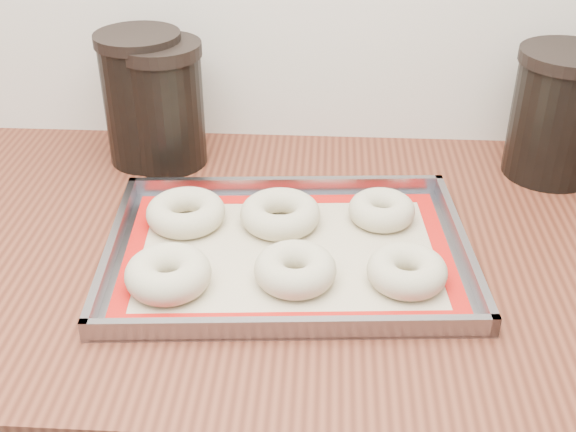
# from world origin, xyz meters

# --- Properties ---
(countertop) EXTENTS (3.06, 0.68, 0.04)m
(countertop) POSITION_xyz_m (0.00, 1.68, 0.88)
(countertop) COLOR brown
(countertop) RESTS_ON cabinet
(baking_tray) EXTENTS (0.48, 0.36, 0.03)m
(baking_tray) POSITION_xyz_m (-0.06, 1.64, 0.91)
(baking_tray) COLOR gray
(baking_tray) RESTS_ON countertop
(baking_mat) EXTENTS (0.44, 0.32, 0.00)m
(baking_mat) POSITION_xyz_m (-0.06, 1.64, 0.90)
(baking_mat) COLOR #C6B793
(baking_mat) RESTS_ON baking_tray
(bagel_front_left) EXTENTS (0.13, 0.13, 0.04)m
(bagel_front_left) POSITION_xyz_m (-0.20, 1.55, 0.92)
(bagel_front_left) COLOR beige
(bagel_front_left) RESTS_ON baking_mat
(bagel_front_mid) EXTENTS (0.11, 0.11, 0.04)m
(bagel_front_mid) POSITION_xyz_m (-0.05, 1.57, 0.92)
(bagel_front_mid) COLOR beige
(bagel_front_mid) RESTS_ON baking_mat
(bagel_front_right) EXTENTS (0.11, 0.11, 0.04)m
(bagel_front_right) POSITION_xyz_m (0.08, 1.58, 0.92)
(bagel_front_right) COLOR beige
(bagel_front_right) RESTS_ON baking_mat
(bagel_back_left) EXTENTS (0.14, 0.14, 0.04)m
(bagel_back_left) POSITION_xyz_m (-0.21, 1.70, 0.92)
(bagel_back_left) COLOR beige
(bagel_back_left) RESTS_ON baking_mat
(bagel_back_mid) EXTENTS (0.11, 0.11, 0.04)m
(bagel_back_mid) POSITION_xyz_m (-0.08, 1.70, 0.92)
(bagel_back_mid) COLOR beige
(bagel_back_mid) RESTS_ON baking_mat
(bagel_back_right) EXTENTS (0.12, 0.12, 0.03)m
(bagel_back_right) POSITION_xyz_m (0.06, 1.72, 0.92)
(bagel_back_right) COLOR beige
(bagel_back_right) RESTS_ON baking_mat
(canister_left) EXTENTS (0.13, 0.13, 0.21)m
(canister_left) POSITION_xyz_m (-0.30, 1.90, 1.00)
(canister_left) COLOR black
(canister_left) RESTS_ON countertop
(canister_mid) EXTENTS (0.13, 0.13, 0.20)m
(canister_mid) POSITION_xyz_m (-0.27, 1.89, 1.00)
(canister_mid) COLOR black
(canister_mid) RESTS_ON countertop
(canister_right) EXTENTS (0.15, 0.15, 0.20)m
(canister_right) POSITION_xyz_m (0.33, 1.89, 1.00)
(canister_right) COLOR black
(canister_right) RESTS_ON countertop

